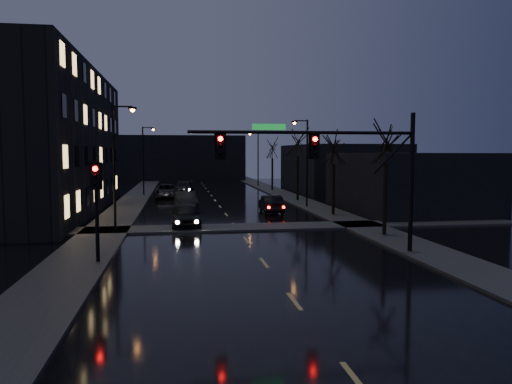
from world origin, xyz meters
name	(u,v)px	position (x,y,z in m)	size (l,w,h in m)	color
ground	(310,321)	(0.00, 0.00, 0.00)	(160.00, 160.00, 0.00)	black
sidewalk_left	(130,204)	(-8.50, 35.00, 0.06)	(3.00, 140.00, 0.12)	#2D2D2B
sidewalk_right	(301,201)	(8.50, 35.00, 0.06)	(3.00, 140.00, 0.12)	#2D2D2B
sidewalk_cross	(237,227)	(0.00, 18.50, 0.06)	(40.00, 3.00, 0.12)	#2D2D2B
apartment_block	(24,141)	(-16.50, 30.00, 6.00)	(12.00, 30.00, 12.00)	black
commercial_right_near	(406,182)	(15.50, 26.00, 2.50)	(10.00, 14.00, 5.00)	black
commercial_right_far	(340,168)	(17.00, 48.00, 3.00)	(12.00, 18.00, 6.00)	black
far_block	(182,158)	(-3.00, 78.00, 4.00)	(22.00, 10.00, 8.00)	black
signal_mast	(339,156)	(3.85, 9.00, 4.87)	(11.11, 0.41, 7.00)	black
signal_pole_left	(96,198)	(-7.50, 8.99, 3.01)	(0.35, 0.41, 4.53)	black
tree_near	(386,133)	(8.40, 14.00, 6.22)	(3.52, 3.52, 8.08)	black
tree_mid_a	(334,143)	(8.40, 24.00, 5.83)	(3.30, 3.30, 7.58)	black
tree_mid_b	(298,137)	(8.40, 36.00, 6.61)	(3.74, 3.74, 8.59)	black
tree_far	(272,145)	(8.40, 50.00, 6.06)	(3.43, 3.43, 7.88)	black
streetlight_l_near	(117,157)	(-7.58, 18.00, 4.77)	(1.53, 0.28, 8.00)	black
streetlight_l_far	(145,155)	(-7.58, 45.00, 4.77)	(1.53, 0.28, 8.00)	black
streetlight_r_mid	(305,155)	(7.58, 30.00, 4.77)	(1.53, 0.28, 8.00)	black
streetlight_r_far	(257,154)	(7.58, 58.00, 4.77)	(1.53, 0.28, 8.00)	black
oncoming_car_a	(186,215)	(-3.32, 19.61, 0.82)	(1.93, 4.79, 1.63)	black
oncoming_car_b	(186,201)	(-3.19, 29.77, 0.81)	(1.71, 4.90, 1.62)	black
oncoming_car_c	(167,191)	(-5.08, 41.65, 0.77)	(2.54, 5.52, 1.53)	black
oncoming_car_d	(184,187)	(-3.16, 47.13, 0.76)	(2.14, 5.26, 1.53)	black
lead_car	(271,204)	(3.83, 26.58, 0.74)	(1.57, 4.50, 1.48)	black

